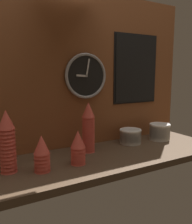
% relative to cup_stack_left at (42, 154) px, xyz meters
% --- Properties ---
extents(ground_plane, '(1.60, 0.56, 0.04)m').
position_rel_cup_stack_left_xyz_m(ground_plane, '(0.45, 0.07, -0.12)').
color(ground_plane, '#4C3826').
extents(wall_tiled_back, '(1.60, 0.03, 1.05)m').
position_rel_cup_stack_left_xyz_m(wall_tiled_back, '(0.45, 0.33, 0.43)').
color(wall_tiled_back, brown).
rests_on(wall_tiled_back, ground_plane).
extents(cup_stack_left, '(0.08, 0.08, 0.19)m').
position_rel_cup_stack_left_xyz_m(cup_stack_left, '(0.00, 0.00, 0.00)').
color(cup_stack_left, '#DB4C3D').
rests_on(cup_stack_left, ground_plane).
extents(cup_stack_far_left, '(0.08, 0.08, 0.32)m').
position_rel_cup_stack_left_xyz_m(cup_stack_far_left, '(-0.15, 0.08, 0.07)').
color(cup_stack_far_left, '#DB4C3D').
rests_on(cup_stack_far_left, ground_plane).
extents(cup_stack_center_left, '(0.08, 0.08, 0.19)m').
position_rel_cup_stack_left_xyz_m(cup_stack_center_left, '(0.21, 0.00, 0.00)').
color(cup_stack_center_left, '#DB4C3D').
rests_on(cup_stack_center_left, ground_plane).
extents(cup_stack_center, '(0.08, 0.08, 0.32)m').
position_rel_cup_stack_left_xyz_m(cup_stack_center, '(0.36, 0.16, 0.07)').
color(cup_stack_center, '#DB4C3D').
rests_on(cup_stack_center, ground_plane).
extents(bowl_stack_far_right, '(0.16, 0.16, 0.12)m').
position_rel_cup_stack_left_xyz_m(bowl_stack_far_right, '(0.97, 0.15, -0.03)').
color(bowl_stack_far_right, beige).
rests_on(bowl_stack_far_right, ground_plane).
extents(bowl_stack_right, '(0.16, 0.16, 0.11)m').
position_rel_cup_stack_left_xyz_m(bowl_stack_right, '(0.71, 0.18, -0.04)').
color(bowl_stack_right, beige).
rests_on(bowl_stack_right, ground_plane).
extents(wall_clock, '(0.31, 0.03, 0.31)m').
position_rel_cup_stack_left_xyz_m(wall_clock, '(0.41, 0.30, 0.39)').
color(wall_clock, black).
extents(menu_board, '(0.40, 0.01, 0.52)m').
position_rel_cup_stack_left_xyz_m(menu_board, '(0.85, 0.31, 0.44)').
color(menu_board, black).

